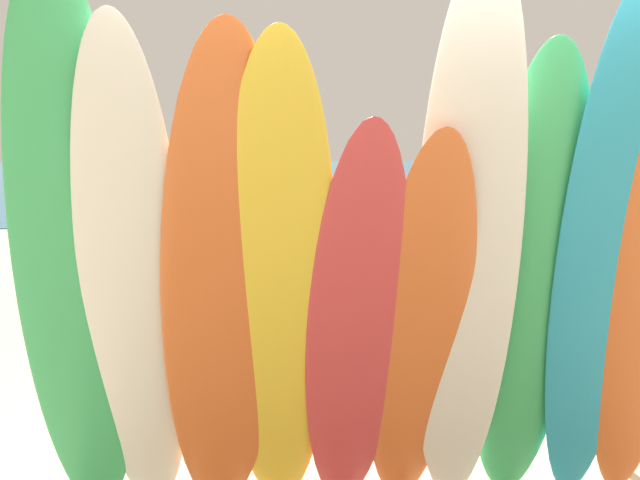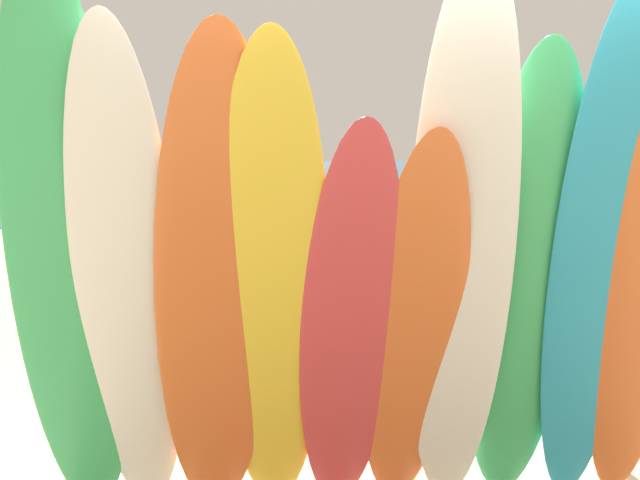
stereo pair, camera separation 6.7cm
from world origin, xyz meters
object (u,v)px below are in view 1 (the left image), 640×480
beachgoer_near_rack (440,204)px  surfboard_orange_2 (223,293)px  surfboard_white_6 (467,252)px  beachgoer_midbeach (132,243)px  surfboard_yellow_3 (279,295)px  surfboard_white_1 (134,290)px  surfboard_red_4 (356,330)px  beachgoer_by_water (213,202)px  beachgoer_strolling (537,257)px  surfboard_teal_8 (603,261)px  surfboard_rack (360,375)px  beachgoer_photographing (499,231)px  surfboard_green_0 (75,266)px  surfboard_green_7 (530,285)px  surfboard_orange_5 (420,331)px

beachgoer_near_rack → surfboard_orange_2: bearing=-137.6°
surfboard_white_6 → beachgoer_midbeach: 4.39m
surfboard_white_6 → beachgoer_midbeach: (-2.01, 3.88, -0.44)m
surfboard_yellow_3 → surfboard_orange_2: bearing=-175.1°
surfboard_white_1 → beachgoer_midbeach: bearing=100.7°
surfboard_orange_2 → surfboard_red_4: 0.64m
beachgoer_by_water → beachgoer_midbeach: size_ratio=1.01×
surfboard_orange_2 → surfboard_white_6: surfboard_white_6 is taller
beachgoer_near_rack → beachgoer_strolling: bearing=-121.8°
beachgoer_near_rack → surfboard_teal_8: bearing=-124.8°
surfboard_rack → beachgoer_strolling: beachgoer_strolling is taller
surfboard_orange_2 → beachgoer_photographing: size_ratio=1.52×
beachgoer_midbeach → surfboard_white_1: bearing=173.5°
surfboard_rack → surfboard_green_0: size_ratio=1.16×
surfboard_orange_2 → beachgoer_by_water: (-0.27, 8.22, -0.26)m
surfboard_rack → surfboard_green_7: 1.05m
surfboard_white_6 → beachgoer_strolling: size_ratio=1.72×
surfboard_green_0 → surfboard_white_1: bearing=-1.0°
surfboard_teal_8 → beachgoer_midbeach: (-2.69, 3.84, -0.39)m
beachgoer_near_rack → beachgoer_by_water: beachgoer_near_rack is taller
surfboard_white_6 → beachgoer_by_water: size_ratio=1.73×
surfboard_white_1 → surfboard_orange_2: size_ratio=1.02×
surfboard_green_0 → beachgoer_midbeach: surfboard_green_0 is taller
beachgoer_near_rack → beachgoer_by_water: 3.23m
surfboard_teal_8 → beachgoer_by_water: bearing=103.9°
surfboard_orange_2 → beachgoer_strolling: 3.55m
surfboard_orange_2 → beachgoer_photographing: surfboard_orange_2 is taller
surfboard_teal_8 → beachgoer_photographing: bearing=78.0°
beachgoer_midbeach → beachgoer_near_rack: bearing=-60.1°
surfboard_orange_2 → surfboard_orange_5: size_ratio=1.22×
surfboard_teal_8 → surfboard_orange_5: bearing=178.2°
surfboard_orange_2 → beachgoer_midbeach: surfboard_orange_2 is taller
surfboard_red_4 → beachgoer_by_water: size_ratio=1.29×
surfboard_orange_2 → surfboard_orange_5: 0.95m
surfboard_rack → beachgoer_strolling: 2.63m
surfboard_orange_5 → beachgoer_midbeach: 4.23m
surfboard_green_7 → beachgoer_strolling: 2.62m
surfboard_teal_8 → beachgoer_by_water: size_ratio=1.66×
beachgoer_strolling → surfboard_orange_2: bearing=-145.1°
beachgoer_near_rack → surfboard_green_0: bearing=-141.9°
surfboard_white_6 → beachgoer_near_rack: surfboard_white_6 is taller
surfboard_red_4 → surfboard_orange_5: (0.31, 0.04, -0.02)m
surfboard_green_0 → surfboard_white_6: bearing=-0.5°
surfboard_green_7 → beachgoer_strolling: size_ratio=1.48×
beachgoer_by_water → beachgoer_photographing: (2.93, -3.97, 0.02)m
surfboard_white_1 → surfboard_teal_8: 2.20m
surfboard_green_0 → beachgoer_near_rack: (3.52, 7.46, -0.38)m
surfboard_rack → beachgoer_by_water: size_ratio=1.98×
beachgoer_photographing → beachgoer_midbeach: bearing=125.5°
surfboard_green_0 → surfboard_teal_8: surfboard_green_0 is taller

